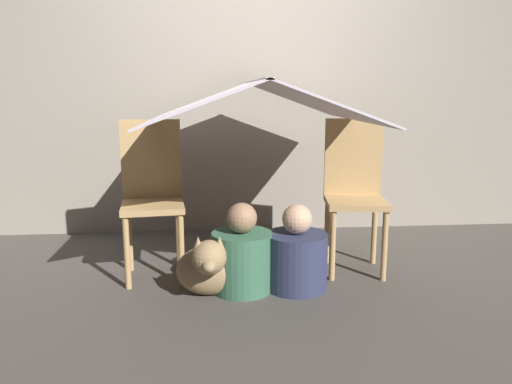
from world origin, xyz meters
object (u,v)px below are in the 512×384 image
Objects in this scene: chair_left at (152,192)px; dog at (210,267)px; chair_right at (354,189)px; person_second at (296,256)px; person_front at (242,257)px.

chair_left reaches higher than dog.
person_second is at bearing -136.65° from chair_right.
chair_left reaches higher than person_second.
person_second is (-0.42, -0.31, -0.33)m from chair_right.
chair_right is 1.86× the size of person_front.
chair_left is 0.63m from dog.
person_front reaches higher than person_second.
person_front is (0.53, -0.31, -0.32)m from chair_left.
dog is at bearing -154.52° from person_front.
person_front is (-0.73, -0.31, -0.32)m from chair_right.
person_second reaches higher than dog.
chair_left is 1.92× the size of person_second.
person_front is 0.21m from dog.
person_second is (0.84, -0.31, -0.33)m from chair_left.
chair_right is 2.50× the size of dog.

